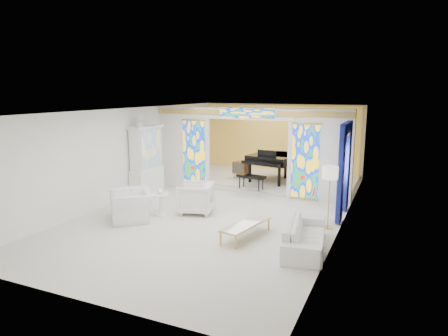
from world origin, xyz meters
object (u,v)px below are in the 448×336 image
at_px(armchair_left, 131,205).
at_px(coffee_table, 246,224).
at_px(china_cabinet, 146,161).
at_px(sofa, 304,235).
at_px(grand_piano, 280,159).
at_px(tv_console, 241,168).
at_px(armchair_right, 196,198).

distance_m(armchair_left, coffee_table, 3.43).
xyz_separation_m(china_cabinet, sofa, (6.17, -2.76, -0.85)).
relative_size(china_cabinet, coffee_table, 1.58).
distance_m(china_cabinet, sofa, 6.81).
distance_m(sofa, grand_piano, 6.35).
bearing_deg(china_cabinet, tv_console, 50.38).
relative_size(coffee_table, grand_piano, 0.54).
xyz_separation_m(armchair_right, tv_console, (-0.23, 4.19, 0.15)).
distance_m(china_cabinet, armchair_left, 2.99).
relative_size(armchair_left, tv_console, 1.93).
bearing_deg(armchair_right, grand_piano, 148.40).
relative_size(china_cabinet, armchair_right, 2.74).
relative_size(armchair_left, grand_piano, 0.39).
xyz_separation_m(sofa, grand_piano, (-2.29, 5.88, 0.69)).
relative_size(coffee_table, tv_console, 2.66).
bearing_deg(armchair_right, tv_console, 167.43).
bearing_deg(tv_console, china_cabinet, -118.07).
distance_m(coffee_table, grand_piano, 5.83).
distance_m(armchair_right, coffee_table, 2.46).
bearing_deg(china_cabinet, armchair_right, -26.63).
relative_size(sofa, tv_console, 3.42).
xyz_separation_m(china_cabinet, tv_console, (2.39, 2.88, -0.57)).
xyz_separation_m(coffee_table, grand_piano, (-0.81, 5.74, 0.68)).
bearing_deg(coffee_table, tv_console, 112.72).
height_order(china_cabinet, tv_console, china_cabinet).
height_order(china_cabinet, grand_piano, china_cabinet).
distance_m(grand_piano, tv_console, 1.56).
height_order(armchair_left, grand_piano, grand_piano).
bearing_deg(china_cabinet, grand_piano, 38.79).
relative_size(armchair_left, armchair_right, 1.26).
relative_size(sofa, coffee_table, 1.29).
bearing_deg(armchair_right, sofa, 52.12).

